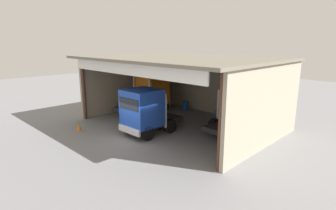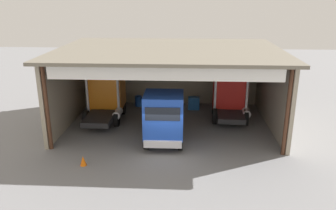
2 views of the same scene
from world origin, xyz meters
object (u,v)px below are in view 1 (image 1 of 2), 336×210
Objects in this scene: oil_drum at (185,106)px; traffic_cone at (79,127)px; truck_orange_left_bay at (150,94)px; tool_cart at (222,115)px; truck_red_yard_outside at (239,108)px; truck_blue_center_left_bay at (145,111)px.

traffic_cone is (-1.62, -10.45, -0.15)m from oil_drum.
tool_cart is at bearing 19.34° from truck_orange_left_bay.
oil_drum is at bearing 164.99° from truck_red_yard_outside.
truck_blue_center_left_bay is (4.62, -4.54, 0.00)m from truck_orange_left_bay.
tool_cart reaches higher than oil_drum.
truck_red_yard_outside reaches higher than traffic_cone.
truck_red_yard_outside reaches higher than truck_blue_center_left_bay.
truck_red_yard_outside is at bearing -133.03° from truck_blue_center_left_bay.
truck_red_yard_outside is at bearing -18.06° from oil_drum.
truck_orange_left_bay reaches higher than tool_cart.
traffic_cone is at bearing -87.36° from truck_orange_left_bay.
truck_orange_left_bay is 9.27m from truck_red_yard_outside.
truck_red_yard_outside is at bearing 3.00° from truck_orange_left_bay.
tool_cart is at bearing 148.57° from truck_red_yard_outside.
truck_blue_center_left_bay is 7.99m from oil_drum.
oil_drum reaches higher than traffic_cone.
truck_orange_left_bay reaches higher than oil_drum.
oil_drum is at bearing 54.98° from truck_orange_left_bay.
truck_red_yard_outside reaches higher than truck_orange_left_bay.
truck_blue_center_left_bay is 4.80× the size of tool_cart.
truck_blue_center_left_bay is 1.03× the size of truck_red_yard_outside.
tool_cart is at bearing -6.71° from oil_drum.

